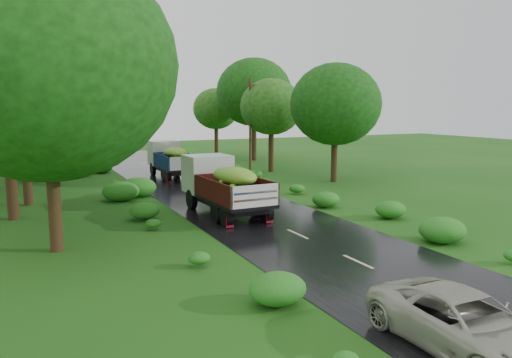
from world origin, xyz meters
TOP-DOWN VIEW (x-y plane):
  - ground at (0.00, 0.00)m, footprint 120.00×120.00m
  - road at (0.00, 5.00)m, footprint 6.50×80.00m
  - road_lines at (0.00, 6.00)m, footprint 0.12×69.60m
  - truck_near at (-1.26, 9.02)m, footprint 2.46×6.44m
  - truck_far at (-0.08, 22.35)m, footprint 2.20×6.08m
  - car at (-1.73, -5.96)m, footprint 2.11×4.51m
  - utility_pole at (6.05, 21.71)m, footprint 1.26×0.36m
  - trees_left at (-10.40, 20.86)m, footprint 7.70×33.86m
  - trees_right at (9.32, 25.61)m, footprint 5.83×24.13m
  - shrubs at (0.00, 14.00)m, footprint 11.90×44.00m

SIDE VIEW (x-z plane):
  - ground at x=0.00m, z-range 0.00..0.00m
  - road at x=0.00m, z-range 0.00..0.02m
  - road_lines at x=0.00m, z-range 0.02..0.02m
  - shrubs at x=0.00m, z-range 0.00..0.70m
  - car at x=-1.73m, z-range 0.02..1.27m
  - truck_far at x=-0.08m, z-range 0.17..2.72m
  - truck_near at x=-1.26m, z-range 0.18..2.85m
  - utility_pole at x=6.05m, z-range 0.11..7.39m
  - trees_right at x=9.32m, z-range 1.42..9.59m
  - trees_left at x=-10.40m, z-range 2.20..12.09m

